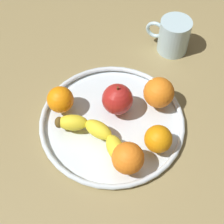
{
  "coord_description": "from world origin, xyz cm",
  "views": [
    {
      "loc": [
        -16.22,
        41.3,
        67.78
      ],
      "look_at": [
        0.0,
        0.0,
        4.8
      ],
      "focal_mm": 54.71,
      "sensor_mm": 36.0,
      "label": 1
    }
  ],
  "objects_px": {
    "apple": "(117,99)",
    "orange_front_left": "(159,93)",
    "orange_back_left": "(128,158)",
    "banana": "(94,133)",
    "fruit_bowl": "(112,121)",
    "orange_center": "(60,100)",
    "orange_front_right": "(158,139)",
    "ambient_mug": "(173,36)"
  },
  "relations": [
    {
      "from": "apple",
      "to": "orange_front_right",
      "type": "xyz_separation_m",
      "value": [
        -0.12,
        0.06,
        -0.01
      ]
    },
    {
      "from": "apple",
      "to": "orange_front_right",
      "type": "relative_size",
      "value": 1.31
    },
    {
      "from": "apple",
      "to": "orange_center",
      "type": "distance_m",
      "value": 0.13
    },
    {
      "from": "fruit_bowl",
      "to": "orange_front_right",
      "type": "distance_m",
      "value": 0.13
    },
    {
      "from": "banana",
      "to": "orange_center",
      "type": "distance_m",
      "value": 0.11
    },
    {
      "from": "orange_back_left",
      "to": "banana",
      "type": "bearing_deg",
      "value": -22.5
    },
    {
      "from": "apple",
      "to": "orange_center",
      "type": "height_order",
      "value": "apple"
    },
    {
      "from": "fruit_bowl",
      "to": "apple",
      "type": "height_order",
      "value": "apple"
    },
    {
      "from": "banana",
      "to": "orange_front_right",
      "type": "xyz_separation_m",
      "value": [
        -0.14,
        -0.03,
        0.01
      ]
    },
    {
      "from": "orange_front_left",
      "to": "ambient_mug",
      "type": "height_order",
      "value": "ambient_mug"
    },
    {
      "from": "orange_center",
      "to": "orange_front_left",
      "type": "bearing_deg",
      "value": -154.35
    },
    {
      "from": "apple",
      "to": "orange_center",
      "type": "bearing_deg",
      "value": 20.37
    },
    {
      "from": "fruit_bowl",
      "to": "ambient_mug",
      "type": "bearing_deg",
      "value": -101.9
    },
    {
      "from": "banana",
      "to": "ambient_mug",
      "type": "relative_size",
      "value": 1.6
    },
    {
      "from": "orange_front_right",
      "to": "ambient_mug",
      "type": "relative_size",
      "value": 0.5
    },
    {
      "from": "fruit_bowl",
      "to": "apple",
      "type": "distance_m",
      "value": 0.06
    },
    {
      "from": "apple",
      "to": "orange_back_left",
      "type": "xyz_separation_m",
      "value": [
        -0.07,
        0.13,
        -0.0
      ]
    },
    {
      "from": "apple",
      "to": "orange_front_left",
      "type": "bearing_deg",
      "value": -147.29
    },
    {
      "from": "orange_back_left",
      "to": "orange_front_right",
      "type": "height_order",
      "value": "orange_back_left"
    },
    {
      "from": "banana",
      "to": "orange_front_right",
      "type": "height_order",
      "value": "orange_front_right"
    },
    {
      "from": "orange_front_left",
      "to": "ambient_mug",
      "type": "relative_size",
      "value": 0.6
    },
    {
      "from": "apple",
      "to": "orange_front_right",
      "type": "distance_m",
      "value": 0.13
    },
    {
      "from": "orange_center",
      "to": "ambient_mug",
      "type": "height_order",
      "value": "ambient_mug"
    },
    {
      "from": "orange_front_right",
      "to": "banana",
      "type": "bearing_deg",
      "value": 12.03
    },
    {
      "from": "apple",
      "to": "orange_back_left",
      "type": "distance_m",
      "value": 0.15
    },
    {
      "from": "orange_center",
      "to": "orange_back_left",
      "type": "relative_size",
      "value": 0.92
    },
    {
      "from": "banana",
      "to": "orange_back_left",
      "type": "relative_size",
      "value": 2.85
    },
    {
      "from": "fruit_bowl",
      "to": "orange_front_left",
      "type": "height_order",
      "value": "orange_front_left"
    },
    {
      "from": "apple",
      "to": "ambient_mug",
      "type": "height_order",
      "value": "apple"
    },
    {
      "from": "orange_front_left",
      "to": "orange_back_left",
      "type": "bearing_deg",
      "value": 87.21
    },
    {
      "from": "banana",
      "to": "orange_center",
      "type": "xyz_separation_m",
      "value": [
        0.1,
        -0.05,
        0.01
      ]
    },
    {
      "from": "fruit_bowl",
      "to": "orange_center",
      "type": "bearing_deg",
      "value": 5.46
    },
    {
      "from": "ambient_mug",
      "to": "orange_front_left",
      "type": "bearing_deg",
      "value": 95.86
    },
    {
      "from": "fruit_bowl",
      "to": "orange_front_left",
      "type": "xyz_separation_m",
      "value": [
        -0.08,
        -0.09,
        0.05
      ]
    },
    {
      "from": "orange_back_left",
      "to": "ambient_mug",
      "type": "xyz_separation_m",
      "value": [
        0.01,
        -0.39,
        -0.0
      ]
    },
    {
      "from": "orange_center",
      "to": "orange_back_left",
      "type": "xyz_separation_m",
      "value": [
        -0.2,
        0.09,
        0.0
      ]
    },
    {
      "from": "fruit_bowl",
      "to": "orange_front_left",
      "type": "relative_size",
      "value": 4.7
    },
    {
      "from": "orange_front_left",
      "to": "orange_center",
      "type": "bearing_deg",
      "value": 25.65
    },
    {
      "from": "ambient_mug",
      "to": "orange_center",
      "type": "bearing_deg",
      "value": 58.67
    },
    {
      "from": "orange_back_left",
      "to": "apple",
      "type": "bearing_deg",
      "value": -60.81
    },
    {
      "from": "orange_center",
      "to": "ambient_mug",
      "type": "xyz_separation_m",
      "value": [
        -0.19,
        -0.31,
        -0.0
      ]
    },
    {
      "from": "apple",
      "to": "orange_center",
      "type": "xyz_separation_m",
      "value": [
        0.12,
        0.05,
        -0.0
      ]
    }
  ]
}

